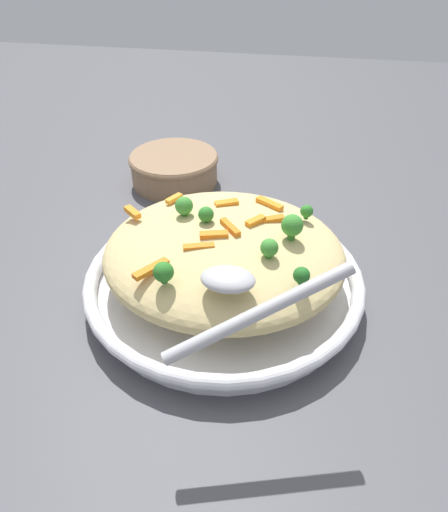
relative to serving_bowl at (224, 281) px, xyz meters
The scene contains 22 objects.
ground_plane 0.02m from the serving_bowl, ahead, with size 2.40×2.40×0.00m, color #4C4C51.
serving_bowl is the anchor object (origin of this frame).
pasta_mound 0.05m from the serving_bowl, ahead, with size 0.30×0.28×0.07m, color #D1BA7A.
carrot_piece_0 0.13m from the serving_bowl, 127.77° to the right, with size 0.04×0.01×0.01m, color orange.
carrot_piece_1 0.08m from the serving_bowl, 17.69° to the left, with size 0.04×0.01×0.01m, color orange.
carrot_piece_2 0.09m from the serving_bowl, 119.56° to the right, with size 0.04×0.01×0.01m, color orange.
carrot_piece_3 0.13m from the serving_bowl, 140.21° to the left, with size 0.03×0.01×0.01m, color orange.
carrot_piece_4 0.09m from the serving_bowl, 29.83° to the left, with size 0.03×0.01×0.01m, color orange.
carrot_piece_5 0.08m from the serving_bowl, 115.99° to the right, with size 0.03×0.01×0.01m, color orange.
carrot_piece_6 0.12m from the serving_bowl, 57.77° to the left, with size 0.04×0.01×0.01m, color orange.
carrot_piece_7 0.10m from the serving_bowl, 31.29° to the left, with size 0.03×0.01×0.01m, color orange.
carrot_piece_8 0.14m from the serving_bowl, 169.50° to the left, with size 0.03×0.01×0.01m, color orange.
carrot_piece_9 0.10m from the serving_bowl, 97.00° to the left, with size 0.03×0.01×0.01m, color orange.
broccoli_floret_0 0.12m from the serving_bowl, ahead, with size 0.03×0.03×0.03m.
broccoli_floret_1 0.11m from the serving_bowl, 35.13° to the right, with size 0.02×0.02×0.02m.
broccoli_floret_2 0.14m from the serving_bowl, 114.86° to the right, with size 0.02×0.02×0.02m.
broccoli_floret_3 0.15m from the serving_bowl, 38.62° to the right, with size 0.02×0.02×0.02m.
broccoli_floret_4 0.11m from the serving_bowl, 154.96° to the left, with size 0.02×0.02×0.02m.
broccoli_floret_5 0.09m from the serving_bowl, 154.19° to the left, with size 0.02×0.02×0.02m.
broccoli_floret_6 0.14m from the serving_bowl, 28.91° to the left, with size 0.02×0.02×0.02m.
serving_spoon 0.16m from the serving_bowl, 73.89° to the right, with size 0.15×0.14×0.07m.
companion_bowl 0.32m from the serving_bowl, 116.40° to the left, with size 0.16×0.16×0.05m.
Camera 1 is at (0.08, -0.46, 0.41)m, focal length 33.50 mm.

